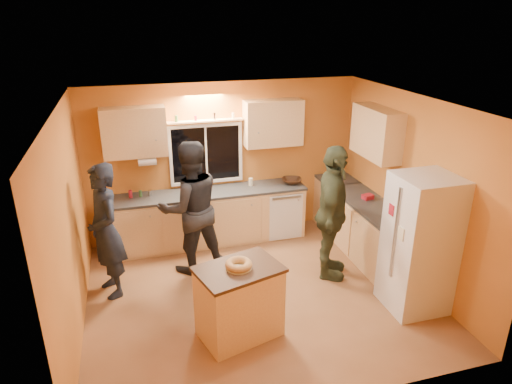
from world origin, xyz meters
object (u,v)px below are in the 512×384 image
object	(u,v)px
person_left	(106,231)
refrigerator	(420,244)
island	(239,301)
person_right	(332,214)
person_center	(191,208)

from	to	relation	value
person_left	refrigerator	bearing A→B (deg)	50.68
refrigerator	island	world-z (taller)	refrigerator
refrigerator	person_left	distance (m)	4.04
person_right	person_left	bearing A→B (deg)	109.45
island	person_right	distance (m)	1.91
person_left	person_center	distance (m)	1.21
refrigerator	person_center	size ratio (longest dim) A/B	0.91
island	person_left	distance (m)	2.04
island	person_center	world-z (taller)	person_center
island	person_left	xyz separation A→B (m)	(-1.47, 1.35, 0.46)
person_center	person_right	size ratio (longest dim) A/B	1.01
refrigerator	island	distance (m)	2.37
island	refrigerator	bearing A→B (deg)	-17.22
person_left	person_center	world-z (taller)	person_center
island	person_right	bearing A→B (deg)	14.87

